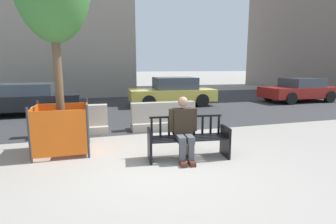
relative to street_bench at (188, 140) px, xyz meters
name	(u,v)px	position (x,y,z in m)	size (l,w,h in m)	color
ground_plane	(166,168)	(-0.62, -0.43, -0.40)	(200.00, 200.00, 0.00)	gray
street_asphalt	(118,105)	(-0.62, 8.27, -0.39)	(120.00, 12.00, 0.01)	#333335
street_bench	(188,140)	(0.00, 0.00, 0.00)	(1.74, 0.72, 0.88)	black
seated_person	(184,127)	(-0.12, -0.04, 0.29)	(0.59, 0.76, 1.31)	#2D2319
jersey_barrier_centre	(163,118)	(0.22, 2.73, -0.06)	(2.02, 0.73, 0.84)	#9E998E
jersey_barrier_left	(72,123)	(-2.48, 2.76, -0.06)	(2.00, 0.69, 0.84)	#ADA89E
construction_fence	(62,128)	(-2.58, 1.17, 0.18)	(1.16, 1.16, 1.14)	#2D2D33
car_taxi_near	(172,92)	(2.02, 7.45, 0.30)	(4.27, 2.19, 1.40)	#DBC64C
car_sedan_mid	(22,99)	(-4.54, 6.61, 0.24)	(4.44, 1.94, 1.26)	black
car_sedan_far	(299,90)	(9.19, 6.78, 0.26)	(4.15, 1.97, 1.30)	maroon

